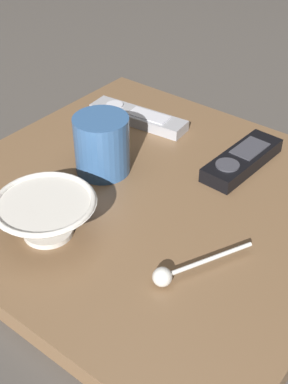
# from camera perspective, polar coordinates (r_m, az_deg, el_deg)

# --- Properties ---
(ground_plane) EXTENTS (6.00, 6.00, 0.00)m
(ground_plane) POSITION_cam_1_polar(r_m,az_deg,el_deg) (0.82, 0.74, -1.68)
(ground_plane) COLOR #47423D
(table) EXTENTS (0.62, 0.59, 0.03)m
(table) POSITION_cam_1_polar(r_m,az_deg,el_deg) (0.81, 0.75, -0.86)
(table) COLOR brown
(table) RESTS_ON ground
(cereal_bowl) EXTENTS (0.14, 0.14, 0.06)m
(cereal_bowl) POSITION_cam_1_polar(r_m,az_deg,el_deg) (0.72, -10.82, -2.47)
(cereal_bowl) COLOR beige
(cereal_bowl) RESTS_ON table
(coffee_mug) EXTENTS (0.09, 0.09, 0.10)m
(coffee_mug) POSITION_cam_1_polar(r_m,az_deg,el_deg) (0.83, -4.47, 5.38)
(coffee_mug) COLOR #33598C
(coffee_mug) RESTS_ON table
(teaspoon) EXTENTS (0.07, 0.14, 0.03)m
(teaspoon) POSITION_cam_1_polar(r_m,az_deg,el_deg) (0.65, 3.24, -8.95)
(teaspoon) COLOR silver
(teaspoon) RESTS_ON table
(tv_remote_near) EXTENTS (0.06, 0.17, 0.03)m
(tv_remote_near) POSITION_cam_1_polar(r_m,az_deg,el_deg) (0.87, 10.84, 3.54)
(tv_remote_near) COLOR black
(tv_remote_near) RESTS_ON table
(tv_remote_far) EXTENTS (0.20, 0.07, 0.02)m
(tv_remote_far) POSITION_cam_1_polar(r_m,az_deg,el_deg) (0.98, -0.69, 8.33)
(tv_remote_far) COLOR #9E9EA3
(tv_remote_far) RESTS_ON table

